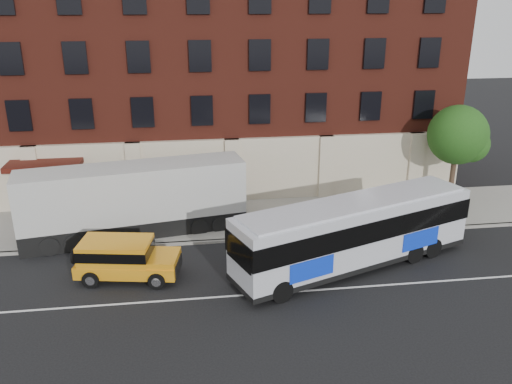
{
  "coord_description": "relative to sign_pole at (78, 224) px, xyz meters",
  "views": [
    {
      "loc": [
        -2.75,
        -19.81,
        12.49
      ],
      "look_at": [
        0.66,
        5.5,
        2.98
      ],
      "focal_mm": 37.29,
      "sensor_mm": 36.0,
      "label": 1
    }
  ],
  "objects": [
    {
      "name": "building",
      "position": [
        8.49,
        10.77,
        6.13
      ],
      "size": [
        30.0,
        12.1,
        15.0
      ],
      "color": "#5C2015",
      "rests_on": "sidewalk"
    },
    {
      "name": "street_tree",
      "position": [
        22.04,
        3.34,
        2.96
      ],
      "size": [
        3.6,
        3.6,
        6.2
      ],
      "color": "#37261B",
      "rests_on": "sidewalk"
    },
    {
      "name": "city_bus",
      "position": [
        13.52,
        -3.62,
        0.43
      ],
      "size": [
        12.56,
        6.85,
        3.4
      ],
      "color": "silver",
      "rests_on": "ground"
    },
    {
      "name": "kerb",
      "position": [
        8.5,
        -0.15,
        -1.38
      ],
      "size": [
        60.0,
        0.25,
        0.15
      ],
      "primitive_type": "cube",
      "color": "gray",
      "rests_on": "ground"
    },
    {
      "name": "sign_pole",
      "position": [
        0.0,
        0.0,
        0.0
      ],
      "size": [
        0.3,
        0.2,
        2.5
      ],
      "color": "slate",
      "rests_on": "ground"
    },
    {
      "name": "shipping_container",
      "position": [
        2.79,
        1.45,
        0.52
      ],
      "size": [
        12.17,
        4.46,
        3.98
      ],
      "color": "black",
      "rests_on": "ground"
    },
    {
      "name": "yellow_suv",
      "position": [
        2.57,
        -3.32,
        -0.37
      ],
      "size": [
        5.08,
        2.79,
        1.89
      ],
      "color": "orange",
      "rests_on": "ground"
    },
    {
      "name": "lane_line",
      "position": [
        8.5,
        -5.65,
        -1.45
      ],
      "size": [
        60.0,
        0.12,
        0.01
      ],
      "primitive_type": "cube",
      "color": "silver",
      "rests_on": "ground"
    },
    {
      "name": "ground",
      "position": [
        8.5,
        -6.15,
        -1.45
      ],
      "size": [
        120.0,
        120.0,
        0.0
      ],
      "primitive_type": "plane",
      "color": "black",
      "rests_on": "ground"
    },
    {
      "name": "sidewalk",
      "position": [
        8.5,
        2.85,
        -1.38
      ],
      "size": [
        60.0,
        6.0,
        0.15
      ],
      "primitive_type": "cube",
      "color": "gray",
      "rests_on": "ground"
    }
  ]
}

